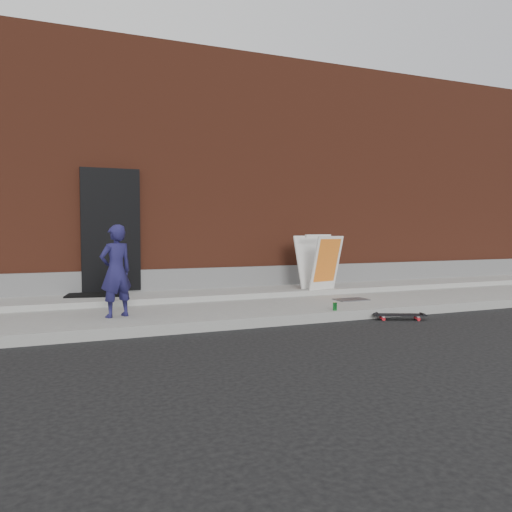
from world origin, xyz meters
name	(u,v)px	position (x,y,z in m)	size (l,w,h in m)	color
ground	(313,324)	(0.00, 0.00, 0.00)	(80.00, 80.00, 0.00)	black
sidewalk	(272,305)	(0.00, 1.50, 0.07)	(20.00, 3.00, 0.15)	gray
apron	(253,292)	(0.00, 2.40, 0.20)	(20.00, 1.20, 0.10)	gray
building	(192,190)	(0.00, 6.99, 2.50)	(20.00, 8.10, 5.00)	#5D2919
child	(116,271)	(-2.76, 0.82, 0.81)	(0.48, 0.32, 1.33)	#1C1A49
skateboard	(400,315)	(1.41, -0.23, 0.07)	(0.79, 0.50, 0.09)	red
pizza_sign	(319,262)	(1.20, 1.98, 0.78)	(0.79, 0.88, 1.06)	silver
soda_can	(335,306)	(0.46, 0.14, 0.21)	(0.07, 0.07, 0.12)	#197D2D
doormat	(96,294)	(-2.90, 2.70, 0.26)	(0.96, 0.78, 0.03)	black
utility_plate	(351,300)	(1.34, 1.03, 0.16)	(0.57, 0.37, 0.02)	#59595E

